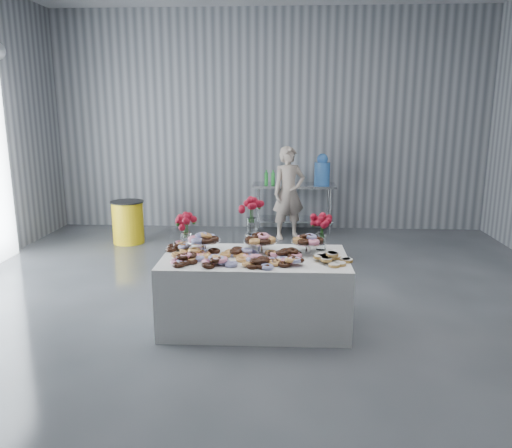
{
  "coord_description": "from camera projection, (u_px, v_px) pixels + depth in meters",
  "views": [
    {
      "loc": [
        0.28,
        -4.9,
        2.23
      ],
      "look_at": [
        -0.02,
        0.44,
        0.99
      ],
      "focal_mm": 35.0,
      "sensor_mm": 36.0,
      "label": 1
    }
  ],
  "objects": [
    {
      "name": "bouquet_left",
      "position": [
        186.0,
        222.0,
        5.32
      ],
      "size": [
        0.26,
        0.26,
        0.42
      ],
      "color": "white",
      "rests_on": "display_table"
    },
    {
      "name": "ground",
      "position": [
        256.0,
        325.0,
        5.28
      ],
      "size": [
        9.0,
        9.0,
        0.0
      ],
      "primitive_type": "plane",
      "color": "#34373C",
      "rests_on": "ground"
    },
    {
      "name": "trash_barrel",
      "position": [
        128.0,
        222.0,
        8.45
      ],
      "size": [
        0.56,
        0.56,
        0.72
      ],
      "rotation": [
        0.0,
        0.0,
        0.26
      ],
      "color": "yellow",
      "rests_on": "ground"
    },
    {
      "name": "bouquet_right",
      "position": [
        322.0,
        223.0,
        5.31
      ],
      "size": [
        0.26,
        0.26,
        0.42
      ],
      "color": "white",
      "rests_on": "display_table"
    },
    {
      "name": "person",
      "position": [
        289.0,
        193.0,
        8.66
      ],
      "size": [
        0.69,
        0.58,
        1.61
      ],
      "primitive_type": "imported",
      "rotation": [
        0.0,
        0.0,
        0.39
      ],
      "color": "#CC8C93",
      "rests_on": "ground"
    },
    {
      "name": "water_jug",
      "position": [
        322.0,
        171.0,
        8.96
      ],
      "size": [
        0.28,
        0.28,
        0.55
      ],
      "color": "#458FEC",
      "rests_on": "prep_table"
    },
    {
      "name": "donut_mounds",
      "position": [
        255.0,
        254.0,
        5.06
      ],
      "size": [
        1.81,
        0.82,
        0.09
      ],
      "primitive_type": null,
      "rotation": [
        0.0,
        0.0,
        0.01
      ],
      "color": "#E09C52",
      "rests_on": "display_table"
    },
    {
      "name": "display_table",
      "position": [
        255.0,
        291.0,
        5.2
      ],
      "size": [
        1.91,
        1.02,
        0.75
      ],
      "primitive_type": "cube",
      "rotation": [
        0.0,
        0.0,
        0.01
      ],
      "color": "silver",
      "rests_on": "ground"
    },
    {
      "name": "room_walls",
      "position": [
        228.0,
        65.0,
        4.77
      ],
      "size": [
        8.04,
        9.04,
        4.02
      ],
      "color": "gray",
      "rests_on": "ground"
    },
    {
      "name": "bouquet_center",
      "position": [
        252.0,
        213.0,
        5.37
      ],
      "size": [
        0.26,
        0.26,
        0.57
      ],
      "color": "silver",
      "rests_on": "display_table"
    },
    {
      "name": "drink_bottles",
      "position": [
        276.0,
        177.0,
        8.93
      ],
      "size": [
        0.54,
        0.08,
        0.27
      ],
      "primitive_type": null,
      "color": "#268C33",
      "rests_on": "prep_table"
    },
    {
      "name": "prep_table",
      "position": [
        294.0,
        199.0,
        9.1
      ],
      "size": [
        1.5,
        0.6,
        0.9
      ],
      "color": "silver",
      "rests_on": "ground"
    },
    {
      "name": "cake_stand_mid",
      "position": [
        260.0,
        240.0,
        5.23
      ],
      "size": [
        0.36,
        0.36,
        0.17
      ],
      "color": "silver",
      "rests_on": "display_table"
    },
    {
      "name": "cake_stand_left",
      "position": [
        203.0,
        239.0,
        5.25
      ],
      "size": [
        0.36,
        0.36,
        0.17
      ],
      "color": "silver",
      "rests_on": "display_table"
    },
    {
      "name": "danish_pile",
      "position": [
        330.0,
        257.0,
        4.92
      ],
      "size": [
        0.48,
        0.48,
        0.11
      ],
      "primitive_type": null,
      "color": "white",
      "rests_on": "display_table"
    },
    {
      "name": "cake_stand_right",
      "position": [
        308.0,
        240.0,
        5.21
      ],
      "size": [
        0.36,
        0.36,
        0.17
      ],
      "color": "silver",
      "rests_on": "display_table"
    }
  ]
}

